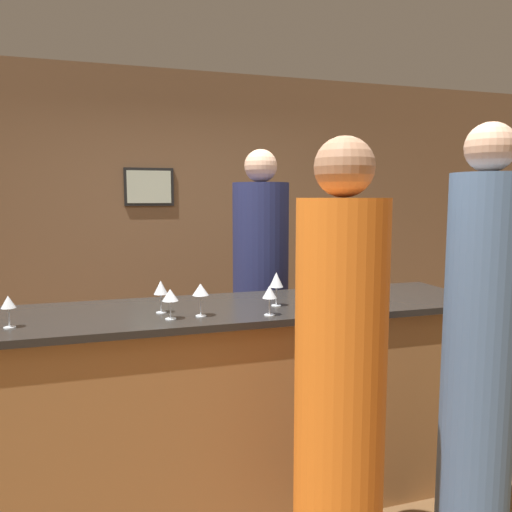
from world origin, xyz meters
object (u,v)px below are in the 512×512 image
(guest_0, at_px, (340,400))
(wine_bottle_0, at_px, (462,280))
(bartender, at_px, (261,303))
(guest_1, at_px, (479,368))

(guest_0, height_order, wine_bottle_0, guest_0)
(bartender, xyz_separation_m, guest_1, (0.48, -1.58, 0.01))
(guest_0, bearing_deg, bartender, 83.29)
(bartender, relative_size, guest_1, 1.01)
(bartender, relative_size, wine_bottle_0, 6.48)
(bartender, distance_m, guest_0, 1.61)
(guest_0, xyz_separation_m, guest_1, (0.67, 0.02, 0.05))
(guest_0, bearing_deg, guest_1, 2.10)
(guest_1, distance_m, wine_bottle_0, 0.72)
(guest_1, bearing_deg, wine_bottle_0, 57.11)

